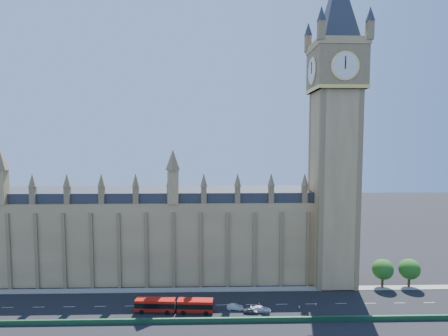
{
  "coord_description": "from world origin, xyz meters",
  "views": [
    {
      "loc": [
        2.42,
        -89.52,
        43.35
      ],
      "look_at": [
        4.9,
        10.0,
        35.72
      ],
      "focal_mm": 28.0,
      "sensor_mm": 36.0,
      "label": 1
    }
  ],
  "objects_px": {
    "red_bus": "(174,305)",
    "car_silver": "(235,307)",
    "car_grey": "(251,311)",
    "car_white": "(261,309)"
  },
  "relations": [
    {
      "from": "red_bus",
      "to": "car_silver",
      "type": "height_order",
      "value": "red_bus"
    },
    {
      "from": "red_bus",
      "to": "car_grey",
      "type": "relative_size",
      "value": 5.23
    },
    {
      "from": "car_white",
      "to": "red_bus",
      "type": "bearing_deg",
      "value": 95.06
    },
    {
      "from": "red_bus",
      "to": "car_white",
      "type": "xyz_separation_m",
      "value": [
        22.01,
        -0.44,
        -1.02
      ]
    },
    {
      "from": "car_silver",
      "to": "car_white",
      "type": "relative_size",
      "value": 0.82
    },
    {
      "from": "car_white",
      "to": "car_grey",
      "type": "bearing_deg",
      "value": 109.39
    },
    {
      "from": "car_grey",
      "to": "car_white",
      "type": "distance_m",
      "value": 2.62
    },
    {
      "from": "car_grey",
      "to": "red_bus",
      "type": "bearing_deg",
      "value": 93.52
    },
    {
      "from": "red_bus",
      "to": "car_grey",
      "type": "height_order",
      "value": "red_bus"
    },
    {
      "from": "red_bus",
      "to": "car_white",
      "type": "relative_size",
      "value": 3.85
    }
  ]
}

